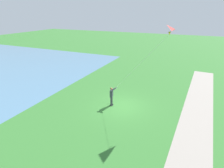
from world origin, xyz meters
name	(u,v)px	position (x,y,z in m)	size (l,w,h in m)	color
ground_plane	(122,106)	(0.00, 0.00, 0.00)	(120.00, 120.00, 0.00)	#33702D
walkway_path	(194,136)	(-6.11, 2.00, 0.01)	(2.40, 32.00, 0.02)	gray
person_kite_flyer	(112,95)	(0.88, 0.23, 1.05)	(0.62, 0.52, 1.83)	#232328
flying_kite	(166,31)	(-3.18, -0.49, 6.67)	(4.06, 1.27, 5.24)	red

